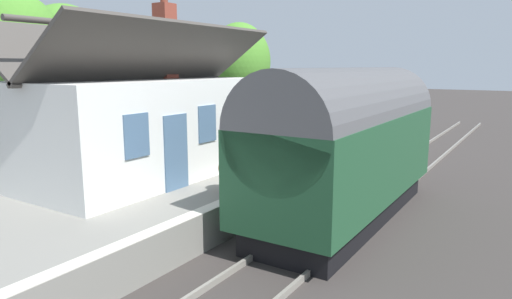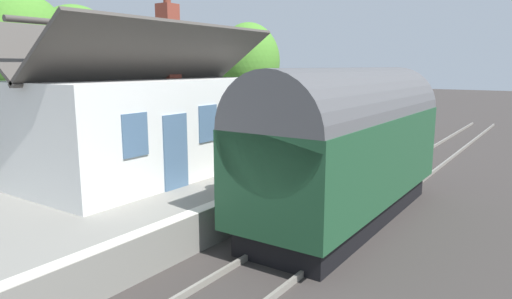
{
  "view_description": "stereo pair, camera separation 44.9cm",
  "coord_description": "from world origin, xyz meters",
  "px_view_note": "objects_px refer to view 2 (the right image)",
  "views": [
    {
      "loc": [
        -11.64,
        -5.44,
        4.37
      ],
      "look_at": [
        -0.71,
        1.5,
        1.96
      ],
      "focal_mm": 31.67,
      "sensor_mm": 36.0,
      "label": 1
    },
    {
      "loc": [
        -11.39,
        -5.81,
        4.37
      ],
      "look_at": [
        -0.71,
        1.5,
        1.96
      ],
      "focal_mm": 31.67,
      "sensor_mm": 36.0,
      "label": 2
    }
  ],
  "objects_px": {
    "planter_edge_near": "(307,138)",
    "planter_bench_right": "(351,124)",
    "train": "(348,144)",
    "bench_mid_platform": "(299,135)",
    "tree_far_left": "(25,54)",
    "planter_by_door": "(276,129)",
    "tree_far_right": "(249,62)",
    "planter_corner_building": "(248,166)",
    "station_sign_board": "(364,113)",
    "station_building": "(142,123)",
    "planter_bench_left": "(298,135)",
    "planter_under_sign": "(247,136)",
    "planter_edge_far": "(230,171)",
    "tree_behind_building": "(76,58)"
  },
  "relations": [
    {
      "from": "planter_bench_right",
      "to": "tree_far_left",
      "type": "bearing_deg",
      "value": 151.94
    },
    {
      "from": "planter_edge_far",
      "to": "tree_behind_building",
      "type": "height_order",
      "value": "tree_behind_building"
    },
    {
      "from": "planter_corner_building",
      "to": "station_sign_board",
      "type": "distance_m",
      "value": 9.1
    },
    {
      "from": "planter_under_sign",
      "to": "planter_by_door",
      "type": "distance_m",
      "value": 1.79
    },
    {
      "from": "planter_bench_left",
      "to": "planter_corner_building",
      "type": "distance_m",
      "value": 6.71
    },
    {
      "from": "planter_edge_near",
      "to": "station_building",
      "type": "bearing_deg",
      "value": 160.32
    },
    {
      "from": "station_sign_board",
      "to": "bench_mid_platform",
      "type": "bearing_deg",
      "value": 158.6
    },
    {
      "from": "planter_under_sign",
      "to": "tree_far_left",
      "type": "height_order",
      "value": "tree_far_left"
    },
    {
      "from": "train",
      "to": "planter_bench_right",
      "type": "relative_size",
      "value": 8.65
    },
    {
      "from": "bench_mid_platform",
      "to": "planter_by_door",
      "type": "xyz_separation_m",
      "value": [
        1.19,
        1.94,
        -0.03
      ]
    },
    {
      "from": "planter_edge_near",
      "to": "tree_far_right",
      "type": "height_order",
      "value": "tree_far_right"
    },
    {
      "from": "bench_mid_platform",
      "to": "tree_behind_building",
      "type": "bearing_deg",
      "value": 96.91
    },
    {
      "from": "tree_far_left",
      "to": "planter_by_door",
      "type": "bearing_deg",
      "value": -32.44
    },
    {
      "from": "planter_edge_near",
      "to": "tree_far_right",
      "type": "distance_m",
      "value": 13.3
    },
    {
      "from": "planter_bench_left",
      "to": "planter_corner_building",
      "type": "height_order",
      "value": "same"
    },
    {
      "from": "planter_by_door",
      "to": "tree_far_right",
      "type": "height_order",
      "value": "tree_far_right"
    },
    {
      "from": "planter_edge_far",
      "to": "station_sign_board",
      "type": "distance_m",
      "value": 10.95
    },
    {
      "from": "train",
      "to": "bench_mid_platform",
      "type": "relative_size",
      "value": 6.15
    },
    {
      "from": "planter_edge_near",
      "to": "station_sign_board",
      "type": "bearing_deg",
      "value": -10.04
    },
    {
      "from": "tree_behind_building",
      "to": "tree_far_right",
      "type": "bearing_deg",
      "value": -24.42
    },
    {
      "from": "planter_corner_building",
      "to": "tree_far_left",
      "type": "height_order",
      "value": "tree_far_left"
    },
    {
      "from": "planter_corner_building",
      "to": "station_sign_board",
      "type": "xyz_separation_m",
      "value": [
        9.05,
        -0.31,
        0.91
      ]
    },
    {
      "from": "planter_corner_building",
      "to": "planter_under_sign",
      "type": "bearing_deg",
      "value": 35.91
    },
    {
      "from": "train",
      "to": "tree_far_right",
      "type": "relative_size",
      "value": 1.2
    },
    {
      "from": "tree_far_right",
      "to": "planter_under_sign",
      "type": "bearing_deg",
      "value": -145.27
    },
    {
      "from": "tree_far_right",
      "to": "station_sign_board",
      "type": "bearing_deg",
      "value": -115.3
    },
    {
      "from": "bench_mid_platform",
      "to": "planter_edge_near",
      "type": "relative_size",
      "value": 1.55
    },
    {
      "from": "planter_edge_near",
      "to": "planter_bench_right",
      "type": "relative_size",
      "value": 0.91
    },
    {
      "from": "planter_corner_building",
      "to": "tree_far_left",
      "type": "distance_m",
      "value": 9.56
    },
    {
      "from": "train",
      "to": "tree_behind_building",
      "type": "distance_m",
      "value": 18.0
    },
    {
      "from": "planter_bench_right",
      "to": "planter_corner_building",
      "type": "xyz_separation_m",
      "value": [
        -11.51,
        -1.33,
        -0.01
      ]
    },
    {
      "from": "planter_under_sign",
      "to": "planter_edge_far",
      "type": "distance_m",
      "value": 7.98
    },
    {
      "from": "train",
      "to": "bench_mid_platform",
      "type": "distance_m",
      "value": 6.74
    },
    {
      "from": "planter_edge_near",
      "to": "planter_edge_far",
      "type": "distance_m",
      "value": 6.78
    },
    {
      "from": "station_sign_board",
      "to": "planter_edge_near",
      "type": "bearing_deg",
      "value": 169.96
    },
    {
      "from": "tree_behind_building",
      "to": "planter_edge_near",
      "type": "bearing_deg",
      "value": -85.92
    },
    {
      "from": "planter_under_sign",
      "to": "tree_far_right",
      "type": "distance_m",
      "value": 11.35
    },
    {
      "from": "planter_under_sign",
      "to": "planter_edge_far",
      "type": "xyz_separation_m",
      "value": [
        -6.75,
        -4.26,
        0.24
      ]
    },
    {
      "from": "station_building",
      "to": "planter_bench_left",
      "type": "height_order",
      "value": "station_building"
    },
    {
      "from": "planter_bench_left",
      "to": "tree_behind_building",
      "type": "bearing_deg",
      "value": 102.06
    },
    {
      "from": "station_building",
      "to": "planter_corner_building",
      "type": "height_order",
      "value": "station_building"
    },
    {
      "from": "tree_far_left",
      "to": "planter_edge_near",
      "type": "bearing_deg",
      "value": -49.63
    },
    {
      "from": "bench_mid_platform",
      "to": "tree_far_left",
      "type": "xyz_separation_m",
      "value": [
        -7.55,
        7.49,
        3.37
      ]
    },
    {
      "from": "planter_corner_building",
      "to": "tree_behind_building",
      "type": "distance_m",
      "value": 15.15
    },
    {
      "from": "tree_far_left",
      "to": "planter_edge_far",
      "type": "bearing_deg",
      "value": -88.34
    },
    {
      "from": "bench_mid_platform",
      "to": "planter_under_sign",
      "type": "bearing_deg",
      "value": 102.46
    },
    {
      "from": "bench_mid_platform",
      "to": "tree_far_left",
      "type": "height_order",
      "value": "tree_far_left"
    },
    {
      "from": "planter_edge_near",
      "to": "planter_corner_building",
      "type": "relative_size",
      "value": 1.18
    },
    {
      "from": "planter_edge_far",
      "to": "planter_bench_right",
      "type": "relative_size",
      "value": 1.03
    },
    {
      "from": "planter_under_sign",
      "to": "planter_edge_far",
      "type": "height_order",
      "value": "planter_edge_far"
    }
  ]
}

